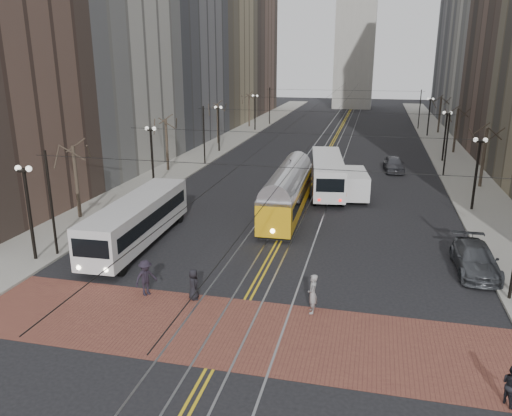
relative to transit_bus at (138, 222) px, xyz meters
The scene contains 22 objects.
ground 10.29m from the transit_bus, 29.51° to the right, with size 260.00×260.00×0.00m, color black.
sidewalk_left 40.48m from the transit_bus, 98.73° to the left, with size 5.00×140.00×0.15m, color gray.
sidewalk_right 46.58m from the transit_bus, 59.17° to the left, with size 5.00×140.00×0.15m, color gray.
crosswalk_band 12.73m from the transit_bus, 45.50° to the right, with size 25.00×6.00×0.01m, color brown.
streetcar_rails 40.98m from the transit_bus, 77.50° to the left, with size 4.80×130.00×0.02m, color gray.
centre_lines 40.98m from the transit_bus, 77.50° to the left, with size 0.42×130.00×0.01m, color gold.
building_left_mid 46.87m from the transit_bus, 112.10° to the left, with size 16.00×20.00×34.00m, color slate.
building_left_far 84.72m from the transit_bus, 101.61° to the left, with size 16.00×20.00×40.00m, color brown.
building_right_far 89.89m from the transit_bus, 67.01° to the left, with size 16.00×20.00×40.00m, color slate.
lamp_posts 25.37m from the transit_bus, 69.52° to the left, with size 27.60×57.20×5.60m.
street_trees 31.53m from the transit_bus, 73.66° to the left, with size 31.68×53.28×5.60m.
trolley_wires 31.19m from the transit_bus, 73.45° to the left, with size 25.96×120.00×6.60m.
transit_bus is the anchor object (origin of this frame).
streetcar 11.92m from the transit_bus, 45.45° to the left, with size 2.39×12.86×3.03m, color gold.
rear_bus 19.49m from the transit_bus, 56.84° to the left, with size 2.60×11.95×3.12m, color silver.
cargo_van 19.56m from the transit_bus, 47.68° to the left, with size 2.08×5.41×2.39m, color silver.
sedan_grey 31.25m from the transit_bus, 57.39° to the left, with size 1.92×4.78×1.63m, color #3F4046.
sedan_parked 20.68m from the transit_bus, ahead, with size 2.21×5.43×1.57m, color #414449.
pedestrian_a 9.02m from the transit_bus, 46.44° to the right, with size 0.79×0.51×1.61m, color black.
pedestrian_b 13.86m from the transit_bus, 28.08° to the right, with size 0.71×0.47×1.96m, color gray.
pedestrian_c 22.97m from the transit_bus, 30.11° to the right, with size 0.76×0.59×1.56m, color black.
pedestrian_d 7.60m from the transit_bus, 61.16° to the right, with size 1.23×0.71×1.91m, color black.
Camera 1 is at (5.70, -23.10, 11.82)m, focal length 35.00 mm.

